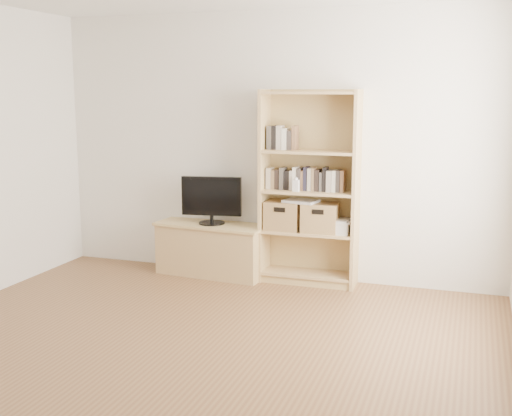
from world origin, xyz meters
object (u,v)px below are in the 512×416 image
at_px(bookshelf, 309,188).
at_px(television, 212,201).
at_px(basket_left, 284,215).
at_px(basket_right, 320,217).
at_px(tv_stand, 212,250).
at_px(laptop, 301,201).
at_px(baby_monitor, 296,186).

height_order(bookshelf, television, bookshelf).
bearing_deg(basket_left, basket_right, 1.11).
xyz_separation_m(tv_stand, basket_right, (1.10, 0.04, 0.40)).
distance_m(bookshelf, television, 1.00).
bearing_deg(basket_right, laptop, -178.45).
height_order(basket_left, laptop, laptop).
height_order(tv_stand, basket_right, basket_right).
height_order(basket_left, basket_right, same).
xyz_separation_m(bookshelf, basket_right, (0.11, -0.00, -0.27)).
height_order(baby_monitor, basket_left, baby_monitor).
distance_m(basket_left, laptop, 0.23).
xyz_separation_m(tv_stand, laptop, (0.91, 0.02, 0.55)).
bearing_deg(television, bookshelf, -7.13).
height_order(television, baby_monitor, baby_monitor).
height_order(bookshelf, laptop, bookshelf).
relative_size(tv_stand, bookshelf, 0.59).
height_order(tv_stand, television, television).
height_order(tv_stand, laptop, laptop).
xyz_separation_m(tv_stand, television, (0.00, 0.00, 0.51)).
xyz_separation_m(bookshelf, basket_left, (-0.25, -0.01, -0.27)).
xyz_separation_m(baby_monitor, basket_left, (-0.14, 0.10, -0.31)).
relative_size(tv_stand, basket_left, 3.26).
distance_m(bookshelf, laptop, 0.15).
bearing_deg(basket_right, baby_monitor, -158.11).
relative_size(television, baby_monitor, 5.45).
xyz_separation_m(basket_left, laptop, (0.17, -0.01, 0.15)).
bearing_deg(bookshelf, baby_monitor, -135.00).
distance_m(tv_stand, basket_right, 1.17).
relative_size(television, laptop, 1.94).
bearing_deg(bookshelf, tv_stand, -178.22).
xyz_separation_m(basket_right, laptop, (-0.19, -0.01, 0.15)).
distance_m(tv_stand, baby_monitor, 1.14).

